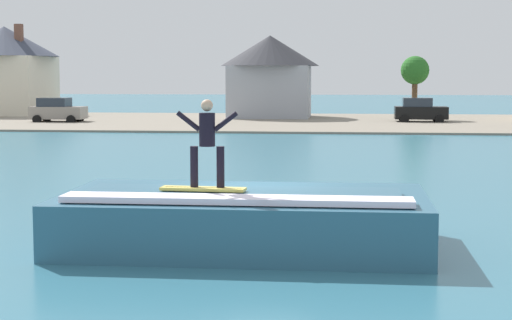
{
  "coord_description": "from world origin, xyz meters",
  "views": [
    {
      "loc": [
        2.09,
        -18.15,
        3.57
      ],
      "look_at": [
        -0.02,
        1.27,
        1.58
      ],
      "focal_mm": 59.18,
      "sensor_mm": 36.0,
      "label": 1
    }
  ],
  "objects": [
    {
      "name": "wave_crest",
      "position": [
        -0.02,
        -1.04,
        0.59
      ],
      "size": [
        7.5,
        4.15,
        1.25
      ],
      "color": "#2F6078",
      "rests_on": "ground_plane"
    },
    {
      "name": "house_with_chimney",
      "position": [
        -27.18,
        51.81,
        4.27
      ],
      "size": [
        9.23,
        9.23,
        7.77
      ],
      "color": "beige",
      "rests_on": "ground_plane"
    },
    {
      "name": "house_small_cottage",
      "position": [
        -4.1,
        49.31,
        3.72
      ],
      "size": [
        7.85,
        7.85,
        6.65
      ],
      "color": "#9EA3AD",
      "rests_on": "ground_plane"
    },
    {
      "name": "car_far_shore",
      "position": [
        7.35,
        44.27,
        0.94
      ],
      "size": [
        3.8,
        2.09,
        1.86
      ],
      "color": "black",
      "rests_on": "ground_plane"
    },
    {
      "name": "surfboard",
      "position": [
        -0.78,
        -1.57,
        1.28
      ],
      "size": [
        1.75,
        0.52,
        0.06
      ],
      "color": "#EAD159",
      "rests_on": "wave_crest"
    },
    {
      "name": "tree_tall_bare",
      "position": [
        7.2,
        47.56,
        3.75
      ],
      "size": [
        2.17,
        2.17,
        4.96
      ],
      "color": "brown",
      "rests_on": "ground_plane"
    },
    {
      "name": "car_near_shore",
      "position": [
        -19.0,
        41.54,
        0.95
      ],
      "size": [
        3.87,
        2.21,
        1.86
      ],
      "color": "gray",
      "rests_on": "ground_plane"
    },
    {
      "name": "shoreline_bank",
      "position": [
        0.0,
        44.15,
        0.06
      ],
      "size": [
        120.0,
        23.58,
        0.13
      ],
      "color": "gray",
      "rests_on": "ground_plane"
    },
    {
      "name": "surfer",
      "position": [
        -0.7,
        -1.53,
        2.3
      ],
      "size": [
        1.25,
        0.32,
        1.77
      ],
      "color": "black",
      "rests_on": "surfboard"
    },
    {
      "name": "ground_plane",
      "position": [
        0.0,
        0.0,
        0.0
      ],
      "size": [
        260.0,
        260.0,
        0.0
      ],
      "primitive_type": "plane",
      "color": "#326C81"
    }
  ]
}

